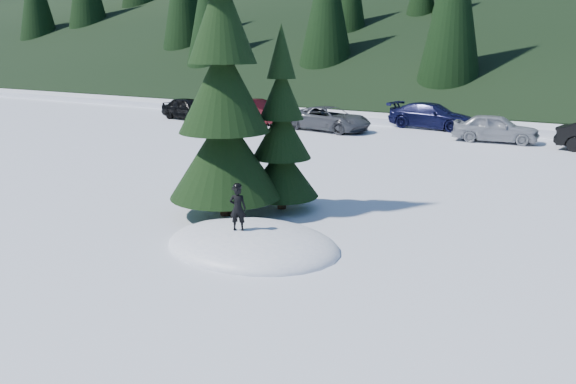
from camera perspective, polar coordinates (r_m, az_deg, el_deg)
The scene contains 10 objects.
ground at distance 13.78m, azimuth -3.62°, elevation -5.54°, with size 200.00×200.00×0.00m, color white.
snow_mound at distance 13.78m, azimuth -3.62°, elevation -5.54°, with size 4.48×3.52×0.96m, color white.
spruce_tall at distance 15.78m, azimuth -6.56°, elevation 9.33°, with size 3.20×3.20×8.60m.
spruce_short at distance 16.48m, azimuth -0.66°, elevation 5.38°, with size 2.20×2.20×5.37m.
child_skier at distance 13.34m, azimuth -5.12°, elevation -1.65°, with size 0.39×0.26×1.08m, color black.
car_0 at distance 38.60m, azimuth -10.03°, elevation 8.36°, with size 1.74×4.33×1.48m, color black.
car_1 at distance 36.28m, azimuth -3.26°, elevation 8.19°, with size 1.58×4.54×1.50m, color #36090E.
car_2 at distance 32.93m, azimuth 4.23°, elevation 7.44°, with size 2.31×5.01×1.39m, color #4A4C52.
car_3 at distance 34.80m, azimuth 14.38°, elevation 7.50°, with size 2.11×5.19×1.51m, color #0E1033.
car_4 at distance 30.72m, azimuth 20.34°, elevation 6.11°, with size 1.69×4.20×1.43m, color #9C9FA4.
Camera 1 is at (7.58, -10.50, 4.71)m, focal length 35.00 mm.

